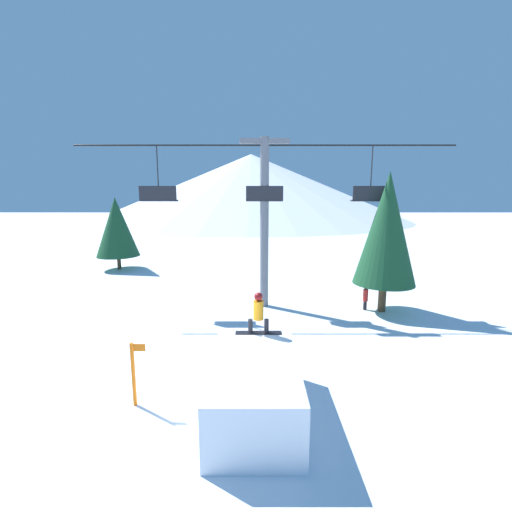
{
  "coord_description": "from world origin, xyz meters",
  "views": [
    {
      "loc": [
        1.16,
        -8.43,
        5.59
      ],
      "look_at": [
        1.12,
        4.56,
        3.31
      ],
      "focal_mm": 24.0,
      "sensor_mm": 36.0,
      "label": 1
    }
  ],
  "objects": [
    {
      "name": "pine_tree_far",
      "position": [
        -9.44,
        17.51,
        3.27
      ],
      "size": [
        3.16,
        3.16,
        5.52
      ],
      "color": "#4C3823",
      "rests_on": "ground_plane"
    },
    {
      "name": "snow_ramp",
      "position": [
        1.12,
        -0.42,
        0.75
      ],
      "size": [
        2.2,
        3.96,
        1.51
      ],
      "color": "white",
      "rests_on": "ground_plane"
    },
    {
      "name": "pine_tree_near",
      "position": [
        7.34,
        7.7,
        4.05
      ],
      "size": [
        2.91,
        2.91,
        6.73
      ],
      "color": "#4C3823",
      "rests_on": "ground_plane"
    },
    {
      "name": "ground_plane",
      "position": [
        0.0,
        0.0,
        0.0
      ],
      "size": [
        220.0,
        220.0,
        0.0
      ],
      "primitive_type": "plane",
      "color": "white"
    },
    {
      "name": "snowboarder",
      "position": [
        1.23,
        1.32,
        2.15
      ],
      "size": [
        1.39,
        0.3,
        1.27
      ],
      "color": "black",
      "rests_on": "snow_ramp"
    },
    {
      "name": "trail_marker",
      "position": [
        -2.11,
        0.0,
        0.95
      ],
      "size": [
        0.41,
        0.1,
        1.78
      ],
      "color": "orange",
      "rests_on": "ground_plane"
    },
    {
      "name": "chairlift",
      "position": [
        1.57,
        8.52,
        4.96
      ],
      "size": [
        18.26,
        0.44,
        8.38
      ],
      "color": "slate",
      "rests_on": "ground_plane"
    },
    {
      "name": "mountain_ridge",
      "position": [
        0.0,
        73.93,
        7.6
      ],
      "size": [
        72.25,
        72.25,
        15.21
      ],
      "color": "silver",
      "rests_on": "ground_plane"
    },
    {
      "name": "distant_skier",
      "position": [
        6.59,
        7.9,
        0.67
      ],
      "size": [
        0.24,
        0.24,
        1.23
      ],
      "color": "black",
      "rests_on": "ground_plane"
    }
  ]
}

